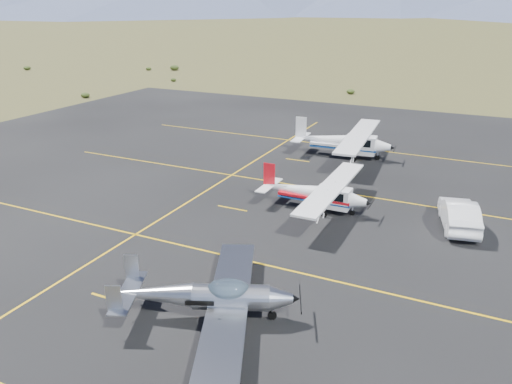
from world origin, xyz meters
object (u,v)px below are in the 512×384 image
Objects in this scene: aircraft_cessna at (315,192)px; sedan at (459,214)px; aircraft_low_wing at (210,296)px; aircraft_plain at (344,141)px.

aircraft_cessna reaches higher than sedan.
aircraft_cessna reaches higher than aircraft_low_wing.
aircraft_plain is 2.45× the size of sedan.
aircraft_low_wing is 0.80× the size of aircraft_plain.
aircraft_cessna is at bearing 67.06° from aircraft_low_wing.
sedan is at bearing 35.94° from aircraft_low_wing.
aircraft_plain reaches higher than sedan.
aircraft_plain reaches higher than aircraft_low_wing.
aircraft_cessna is 8.11m from sedan.
sedan is at bearing 6.39° from aircraft_cessna.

